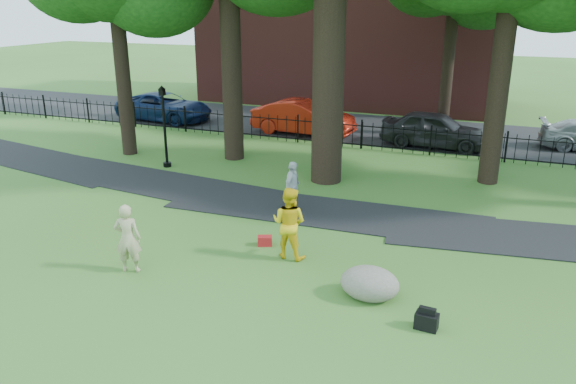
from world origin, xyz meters
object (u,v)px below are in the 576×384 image
at_px(man, 289,223).
at_px(red_sedan, 303,118).
at_px(woman, 128,238).
at_px(lamppost, 165,128).
at_px(boulder, 370,281).

xyz_separation_m(man, red_sedan, (-4.44, 13.11, -0.12)).
relative_size(woman, red_sedan, 0.35).
height_order(man, lamppost, lamppost).
bearing_deg(lamppost, woman, -62.12).
relative_size(man, lamppost, 0.59).
bearing_deg(boulder, man, 152.60).
height_order(man, red_sedan, man).
distance_m(boulder, red_sedan, 15.92).
height_order(woman, boulder, woman).
xyz_separation_m(man, lamppost, (-7.51, 5.84, 0.63)).
bearing_deg(woman, red_sedan, -105.11).
bearing_deg(red_sedan, boulder, -150.57).
bearing_deg(woman, man, -165.90).
bearing_deg(red_sedan, man, -157.39).
bearing_deg(man, woman, 36.92).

